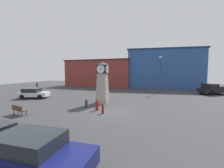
# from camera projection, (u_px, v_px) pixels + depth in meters

# --- Properties ---
(ground_plane) EXTENTS (81.79, 81.79, 0.00)m
(ground_plane) POSITION_uv_depth(u_px,v_px,m) (110.00, 112.00, 14.42)
(ground_plane) COLOR #38383A
(clock_tower) EXTENTS (1.67, 1.59, 5.12)m
(clock_tower) POSITION_uv_depth(u_px,v_px,m) (103.00, 83.00, 18.54)
(clock_tower) COLOR #9E998F
(clock_tower) RESTS_ON ground_plane
(bollard_near_tower) EXTENTS (0.23, 0.23, 0.87)m
(bollard_near_tower) POSITION_uv_depth(u_px,v_px,m) (103.00, 109.00, 13.91)
(bollard_near_tower) COLOR maroon
(bollard_near_tower) RESTS_ON ground_plane
(bollard_mid_row) EXTENTS (0.32, 0.32, 1.09)m
(bollard_mid_row) POSITION_uv_depth(u_px,v_px,m) (97.00, 105.00, 15.07)
(bollard_mid_row) COLOR maroon
(bollard_mid_row) RESTS_ON ground_plane
(bollard_far_row) EXTENTS (0.29, 0.29, 0.88)m
(bollard_far_row) POSITION_uv_depth(u_px,v_px,m) (86.00, 104.00, 16.15)
(bollard_far_row) COLOR #333338
(bollard_far_row) RESTS_ON ground_plane
(car_by_building) EXTENTS (4.48, 2.10, 1.52)m
(car_by_building) POSITION_uv_depth(u_px,v_px,m) (34.00, 153.00, 5.73)
(car_by_building) COLOR navy
(car_by_building) RESTS_ON ground_plane
(car_far_lot) EXTENTS (4.43, 3.08, 1.47)m
(car_far_lot) POSITION_uv_depth(u_px,v_px,m) (33.00, 93.00, 22.04)
(car_far_lot) COLOR silver
(car_far_lot) RESTS_ON ground_plane
(pickup_truck) EXTENTS (5.41, 4.34, 1.85)m
(pickup_truck) POSITION_uv_depth(u_px,v_px,m) (214.00, 89.00, 25.73)
(pickup_truck) COLOR black
(pickup_truck) RESTS_ON ground_plane
(bench) EXTENTS (1.68, 0.87, 0.90)m
(bench) POSITION_uv_depth(u_px,v_px,m) (19.00, 109.00, 13.42)
(bench) COLOR brown
(bench) RESTS_ON ground_plane
(pedestrian_crossing_lot) EXTENTS (0.43, 0.46, 1.78)m
(pedestrian_crossing_lot) POSITION_uv_depth(u_px,v_px,m) (37.00, 86.00, 30.24)
(pedestrian_crossing_lot) COLOR red
(pedestrian_crossing_lot) RESTS_ON ground_plane
(street_lamp_near_road) EXTENTS (0.50, 0.24, 6.62)m
(street_lamp_near_road) POSITION_uv_depth(u_px,v_px,m) (160.00, 72.00, 26.92)
(street_lamp_near_road) COLOR #333338
(street_lamp_near_road) RESTS_ON ground_plane
(warehouse_blue_far) EXTENTS (18.07, 8.12, 6.94)m
(warehouse_blue_far) POSITION_uv_depth(u_px,v_px,m) (100.00, 73.00, 40.39)
(warehouse_blue_far) COLOR maroon
(warehouse_blue_far) RESTS_ON ground_plane
(storefront_low_left) EXTENTS (17.87, 9.99, 9.17)m
(storefront_low_left) POSITION_uv_depth(u_px,v_px,m) (163.00, 69.00, 37.02)
(storefront_low_left) COLOR #2D5193
(storefront_low_left) RESTS_ON ground_plane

